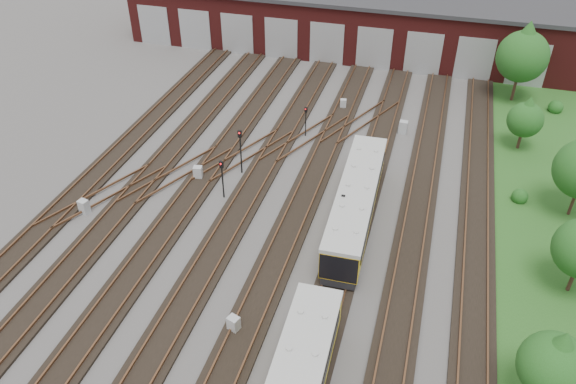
# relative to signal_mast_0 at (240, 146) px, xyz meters

# --- Properties ---
(ground) EXTENTS (120.00, 120.00, 0.00)m
(ground) POSITION_rel_signal_mast_0_xyz_m (3.49, -11.74, -2.36)
(ground) COLOR #43413F
(ground) RESTS_ON ground
(track_network) EXTENTS (30.40, 70.00, 0.33)m
(track_network) POSITION_rel_signal_mast_0_xyz_m (3.32, -11.15, -2.26)
(track_network) COLOR black
(track_network) RESTS_ON ground
(maintenance_shed) EXTENTS (51.00, 12.50, 6.35)m
(maintenance_shed) POSITION_rel_signal_mast_0_xyz_m (3.48, 28.23, 0.84)
(maintenance_shed) COLOR #4E1413
(maintenance_shed) RESTS_ON ground
(grass_verge) EXTENTS (8.00, 55.00, 0.05)m
(grass_verge) POSITION_rel_signal_mast_0_xyz_m (22.49, -1.74, -2.34)
(grass_verge) COLOR #1C4918
(grass_verge) RESTS_ON ground
(signal_mast_0) EXTENTS (0.29, 0.27, 3.72)m
(signal_mast_0) POSITION_rel_signal_mast_0_xyz_m (0.00, 0.00, 0.00)
(signal_mast_0) COLOR black
(signal_mast_0) RESTS_ON ground
(signal_mast_1) EXTENTS (0.25, 0.23, 2.70)m
(signal_mast_1) POSITION_rel_signal_mast_0_xyz_m (3.28, 6.78, -0.63)
(signal_mast_1) COLOR black
(signal_mast_1) RESTS_ON ground
(signal_mast_2) EXTENTS (0.27, 0.25, 3.09)m
(signal_mast_2) POSITION_rel_signal_mast_0_xyz_m (-0.16, -3.36, -0.37)
(signal_mast_2) COLOR black
(signal_mast_2) RESTS_ON ground
(signal_mast_3) EXTENTS (0.25, 0.23, 3.14)m
(signal_mast_3) POSITION_rel_signal_mast_0_xyz_m (8.80, -4.97, -0.36)
(signal_mast_3) COLOR black
(signal_mast_3) RESTS_ON ground
(relay_cabinet_0) EXTENTS (0.74, 0.66, 1.06)m
(relay_cabinet_0) POSITION_rel_signal_mast_0_xyz_m (-8.78, -7.79, -1.83)
(relay_cabinet_0) COLOR #ADB0B2
(relay_cabinet_0) RESTS_ON ground
(relay_cabinet_1) EXTENTS (0.74, 0.66, 1.07)m
(relay_cabinet_1) POSITION_rel_signal_mast_0_xyz_m (-2.87, -1.71, -1.83)
(relay_cabinet_1) COLOR #ADB0B2
(relay_cabinet_1) RESTS_ON ground
(relay_cabinet_2) EXTENTS (0.74, 0.68, 1.02)m
(relay_cabinet_2) POSITION_rel_signal_mast_0_xyz_m (4.90, -14.70, -1.85)
(relay_cabinet_2) COLOR #ADB0B2
(relay_cabinet_2) RESTS_ON ground
(relay_cabinet_3) EXTENTS (0.61, 0.53, 0.91)m
(relay_cabinet_3) POSITION_rel_signal_mast_0_xyz_m (5.34, 12.60, -1.91)
(relay_cabinet_3) COLOR #ADB0B2
(relay_cabinet_3) RESTS_ON ground
(relay_cabinet_4) EXTENTS (0.70, 0.60, 1.13)m
(relay_cabinet_4) POSITION_rel_signal_mast_0_xyz_m (11.17, 9.57, -1.80)
(relay_cabinet_4) COLOR #ADB0B2
(relay_cabinet_4) RESTS_ON ground
(tree_0) EXTENTS (4.63, 4.63, 7.68)m
(tree_0) POSITION_rel_signal_mast_0_xyz_m (20.35, 18.68, 2.57)
(tree_0) COLOR #382219
(tree_0) RESTS_ON ground
(tree_1) EXTENTS (2.82, 2.82, 4.68)m
(tree_1) POSITION_rel_signal_mast_0_xyz_m (20.56, 9.67, 0.64)
(tree_1) COLOR #382219
(tree_1) RESTS_ON ground
(tree_3) EXTENTS (3.21, 3.21, 5.32)m
(tree_3) POSITION_rel_signal_mast_0_xyz_m (20.50, -14.97, 1.05)
(tree_3) COLOR #382219
(tree_3) RESTS_ON ground
(bush_1) EXTENTS (1.14, 1.14, 1.14)m
(bush_1) POSITION_rel_signal_mast_0_xyz_m (20.36, 2.10, -1.79)
(bush_1) COLOR #1A4614
(bush_1) RESTS_ON ground
(bush_2) EXTENTS (1.31, 1.31, 1.31)m
(bush_2) POSITION_rel_signal_mast_0_xyz_m (24.07, 17.34, -1.71)
(bush_2) COLOR #1A4614
(bush_2) RESTS_ON ground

